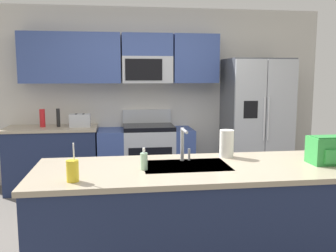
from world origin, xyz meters
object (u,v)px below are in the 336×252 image
(soap_dispenser, at_px, (144,161))
(paper_towel_roll, at_px, (227,144))
(sink_faucet, at_px, (184,142))
(toaster, at_px, (80,120))
(bottle_red, at_px, (42,118))
(range_oven, at_px, (146,156))
(refrigerator, at_px, (256,122))
(pepper_mill, at_px, (58,118))
(drink_cup_yellow, at_px, (73,171))
(backpack, at_px, (330,150))

(soap_dispenser, bearing_deg, paper_towel_roll, 24.31)
(sink_faucet, distance_m, paper_towel_roll, 0.42)
(toaster, height_order, bottle_red, bottle_red)
(range_oven, relative_size, soap_dispenser, 8.00)
(refrigerator, distance_m, paper_towel_roll, 2.36)
(toaster, height_order, soap_dispenser, toaster)
(toaster, distance_m, pepper_mill, 0.31)
(sink_faucet, distance_m, soap_dispenser, 0.43)
(drink_cup_yellow, bearing_deg, range_oven, 75.47)
(refrigerator, bearing_deg, paper_towel_roll, -117.44)
(sink_faucet, relative_size, paper_towel_roll, 1.17)
(bottle_red, bearing_deg, backpack, -42.83)
(soap_dispenser, bearing_deg, drink_cup_yellow, -153.91)
(paper_towel_roll, xyz_separation_m, backpack, (0.76, -0.35, -0.00))
(sink_faucet, height_order, paper_towel_roll, sink_faucet)
(drink_cup_yellow, bearing_deg, refrigerator, 48.86)
(bottle_red, bearing_deg, soap_dispenser, -64.14)
(range_oven, xyz_separation_m, drink_cup_yellow, (-0.71, -2.75, 0.53))
(toaster, relative_size, pepper_mill, 1.10)
(refrigerator, height_order, backpack, refrigerator)
(toaster, relative_size, paper_towel_roll, 1.17)
(drink_cup_yellow, distance_m, soap_dispenser, 0.56)
(refrigerator, bearing_deg, sink_faucet, -124.10)
(toaster, height_order, drink_cup_yellow, drink_cup_yellow)
(refrigerator, distance_m, toaster, 2.55)
(toaster, bearing_deg, pepper_mill, 170.50)
(sink_faucet, height_order, drink_cup_yellow, sink_faucet)
(range_oven, bearing_deg, toaster, -176.73)
(toaster, xyz_separation_m, backpack, (2.22, -2.47, 0.03))
(range_oven, distance_m, paper_towel_roll, 2.31)
(soap_dispenser, height_order, backpack, backpack)
(bottle_red, height_order, sink_faucet, sink_faucet)
(range_oven, bearing_deg, drink_cup_yellow, -104.53)
(toaster, xyz_separation_m, soap_dispenser, (0.71, -2.45, -0.02))
(pepper_mill, relative_size, paper_towel_roll, 1.06)
(sink_faucet, xyz_separation_m, soap_dispenser, (-0.35, -0.23, -0.10))
(pepper_mill, distance_m, sink_faucet, 2.65)
(toaster, bearing_deg, drink_cup_yellow, -85.67)
(refrigerator, height_order, bottle_red, refrigerator)
(paper_towel_roll, bearing_deg, pepper_mill, 129.07)
(refrigerator, height_order, toaster, refrigerator)
(pepper_mill, xyz_separation_m, backpack, (2.51, -2.52, -0.01))
(refrigerator, relative_size, toaster, 6.61)
(range_oven, xyz_separation_m, pepper_mill, (-1.22, -0.00, 0.58))
(range_oven, relative_size, bottle_red, 5.48)
(range_oven, xyz_separation_m, toaster, (-0.92, -0.05, 0.55))
(sink_faucet, bearing_deg, bottle_red, 124.45)
(refrigerator, distance_m, soap_dispenser, 3.05)
(refrigerator, bearing_deg, toaster, 179.56)
(range_oven, height_order, refrigerator, refrigerator)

